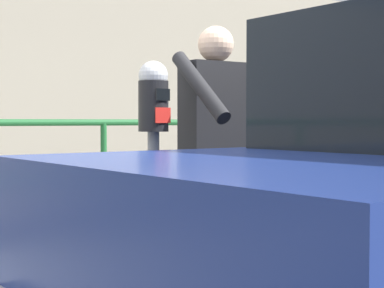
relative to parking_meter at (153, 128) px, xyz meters
name	(u,v)px	position (x,y,z in m)	size (l,w,h in m)	color
parking_meter	(153,128)	(0.00, 0.00, 0.00)	(0.18, 0.19, 1.48)	slate
pedestrian_at_meter	(216,141)	(0.51, 0.04, -0.09)	(0.65, 0.59, 1.74)	black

